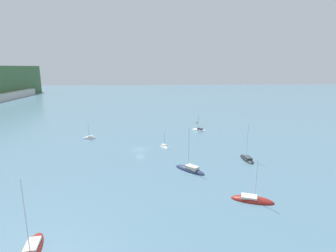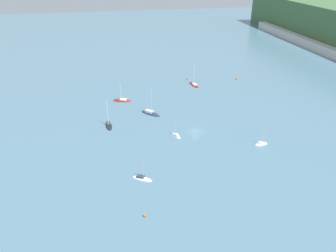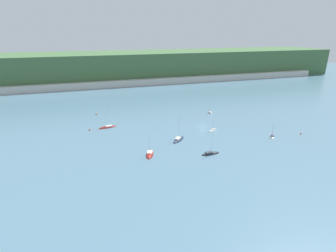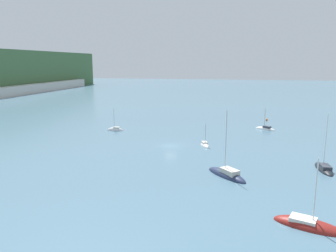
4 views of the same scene
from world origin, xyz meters
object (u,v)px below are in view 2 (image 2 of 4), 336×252
object	(u,v)px
mooring_buoy_2	(145,215)
sailboat_4	(176,136)
sailboat_0	(122,101)
sailboat_1	(194,85)
mooring_buoy_1	(236,78)
sailboat_5	(109,126)
sailboat_6	(151,114)
sailboat_3	(142,179)
mooring_buoy_0	(187,79)
sailboat_2	(261,144)

from	to	relation	value
mooring_buoy_2	sailboat_4	bearing A→B (deg)	156.19
sailboat_0	sailboat_1	xyz separation A→B (m)	(-12.52, 35.64, 0.02)
sailboat_1	mooring_buoy_1	world-z (taller)	sailboat_1
sailboat_0	sailboat_5	size ratio (longest dim) A/B	0.87
mooring_buoy_2	sailboat_0	bearing A→B (deg)	179.50
mooring_buoy_1	mooring_buoy_2	world-z (taller)	mooring_buoy_1
mooring_buoy_1	sailboat_6	bearing A→B (deg)	-56.98
sailboat_3	mooring_buoy_0	bearing A→B (deg)	98.59
mooring_buoy_0	mooring_buoy_1	bearing A→B (deg)	79.34
sailboat_1	sailboat_3	distance (m)	77.83
sailboat_1	sailboat_2	xyz separation A→B (m)	(58.96, 6.18, -0.00)
sailboat_0	mooring_buoy_2	world-z (taller)	sailboat_0
sailboat_6	sailboat_2	bearing A→B (deg)	2.29
sailboat_5	mooring_buoy_1	size ratio (longest dim) A/B	13.50
sailboat_4	sailboat_5	xyz separation A→B (m)	(-12.51, -22.43, 0.03)
sailboat_3	sailboat_5	xyz separation A→B (m)	(-34.61, -7.58, 0.02)
mooring_buoy_1	sailboat_1	bearing A→B (deg)	-80.38
mooring_buoy_2	sailboat_5	bearing A→B (deg)	-172.90
sailboat_6	sailboat_0	bearing A→B (deg)	169.15
sailboat_6	mooring_buoy_0	world-z (taller)	sailboat_6
sailboat_2	mooring_buoy_0	bearing A→B (deg)	92.43
sailboat_1	mooring_buoy_1	size ratio (longest dim) A/B	15.21
sailboat_0	sailboat_4	distance (m)	38.32
mooring_buoy_0	mooring_buoy_2	size ratio (longest dim) A/B	0.98
sailboat_2	sailboat_5	size ratio (longest dim) A/B	0.67
sailboat_0	sailboat_6	distance (m)	18.37
sailboat_0	mooring_buoy_0	distance (m)	40.37
sailboat_3	sailboat_4	bearing A→B (deg)	87.93
sailboat_5	sailboat_6	world-z (taller)	sailboat_6
sailboat_0	sailboat_3	distance (m)	57.08
sailboat_2	sailboat_6	size ratio (longest dim) A/B	0.59
sailboat_6	mooring_buoy_0	xyz separation A→B (m)	(-36.59, 24.48, 0.21)
sailboat_1	sailboat_6	distance (m)	38.00
sailboat_1	mooring_buoy_0	bearing A→B (deg)	-1.37
sailboat_0	mooring_buoy_1	xyz separation A→B (m)	(-16.49, 59.06, 0.33)
sailboat_1	sailboat_2	world-z (taller)	sailboat_1
sailboat_3	sailboat_5	world-z (taller)	sailboat_5
sailboat_2	sailboat_4	bearing A→B (deg)	152.50
sailboat_6	sailboat_4	bearing A→B (deg)	-27.18
sailboat_4	mooring_buoy_2	size ratio (longest dim) A/B	8.12
sailboat_3	sailboat_6	bearing A→B (deg)	109.47
sailboat_1	sailboat_4	bearing A→B (deg)	147.60
sailboat_1	sailboat_3	world-z (taller)	sailboat_1
sailboat_5	mooring_buoy_1	world-z (taller)	sailboat_5
sailboat_2	sailboat_6	xyz separation A→B (m)	(-30.99, -31.90, 0.05)
sailboat_4	sailboat_6	bearing A→B (deg)	-4.64
mooring_buoy_1	mooring_buoy_2	distance (m)	106.64
sailboat_1	mooring_buoy_2	world-z (taller)	sailboat_1
sailboat_4	mooring_buoy_0	xyz separation A→B (m)	(-56.11, 18.75, 0.27)
sailboat_5	mooring_buoy_1	distance (m)	76.51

